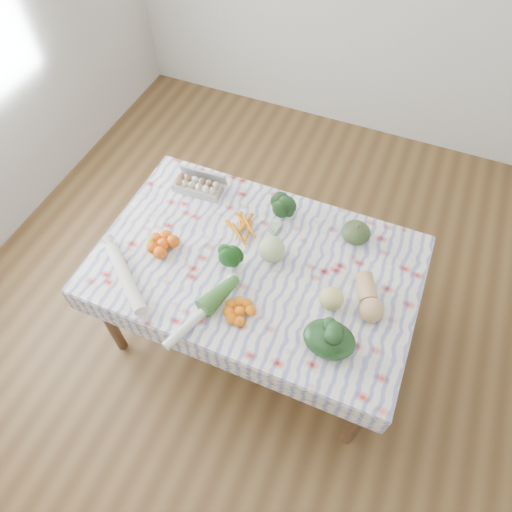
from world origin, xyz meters
TOP-DOWN VIEW (x-y plane):
  - ground at (0.00, 0.00)m, footprint 4.50×4.50m
  - dining_table at (0.00, 0.00)m, footprint 1.60×1.00m
  - tablecloth at (0.00, 0.00)m, footprint 1.66×1.06m
  - egg_carton at (-0.51, 0.33)m, footprint 0.29×0.13m
  - carrot_bunch at (-0.14, 0.15)m, footprint 0.24×0.23m
  - kale_bunch at (0.01, 0.30)m, footprint 0.15×0.13m
  - kabocha_squash at (0.43, 0.35)m, footprint 0.20×0.20m
  - cabbage at (0.06, 0.06)m, footprint 0.18×0.18m
  - butternut_squash at (0.59, -0.01)m, footprint 0.21×0.28m
  - orange_cluster at (-0.49, -0.10)m, footprint 0.27×0.27m
  - broccoli at (-0.09, -0.12)m, footprint 0.19×0.19m
  - mandarin_cluster at (0.04, -0.31)m, footprint 0.23×0.23m
  - grapefruit at (0.43, -0.09)m, footprint 0.13×0.13m
  - spinach_bag at (0.48, -0.29)m, footprint 0.29×0.26m
  - daikon at (-0.56, -0.36)m, footprint 0.40×0.33m
  - leek at (-0.12, -0.39)m, footprint 0.20×0.45m

SIDE VIEW (x-z plane):
  - ground at x=0.00m, z-range 0.00..0.00m
  - dining_table at x=0.00m, z-range 0.30..1.05m
  - tablecloth at x=0.00m, z-range 0.75..0.76m
  - carrot_bunch at x=-0.14m, z-range 0.76..0.80m
  - leek at x=-0.12m, z-range 0.76..0.81m
  - mandarin_cluster at x=0.04m, z-range 0.76..0.82m
  - daikon at x=-0.56m, z-range 0.76..0.83m
  - orange_cluster at x=-0.49m, z-range 0.76..0.83m
  - egg_carton at x=-0.51m, z-range 0.76..0.84m
  - kabocha_squash at x=0.43m, z-range 0.76..0.86m
  - broccoli at x=-0.09m, z-range 0.76..0.86m
  - spinach_bag at x=0.48m, z-range 0.76..0.87m
  - butternut_squash at x=0.59m, z-range 0.76..0.88m
  - grapefruit at x=0.43m, z-range 0.76..0.88m
  - kale_bunch at x=0.01m, z-range 0.76..0.89m
  - cabbage at x=0.06m, z-range 0.76..0.90m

